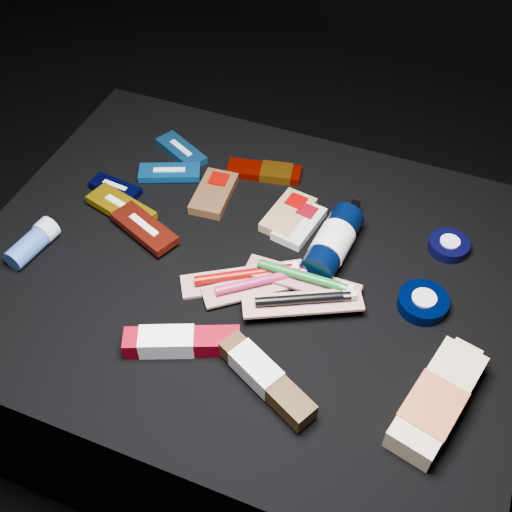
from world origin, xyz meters
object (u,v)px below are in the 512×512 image
at_px(bodywash_bottle, 436,403).
at_px(deodorant_stick, 33,243).
at_px(toothpaste_carton_red, 177,342).
at_px(lotion_bottle, 333,243).

height_order(bodywash_bottle, deodorant_stick, same).
bearing_deg(bodywash_bottle, deodorant_stick, -169.78).
distance_m(bodywash_bottle, toothpaste_carton_red, 0.40).
xyz_separation_m(bodywash_bottle, toothpaste_carton_red, (-0.40, -0.04, -0.00)).
height_order(lotion_bottle, deodorant_stick, lotion_bottle).
relative_size(lotion_bottle, toothpaste_carton_red, 1.08).
bearing_deg(deodorant_stick, toothpaste_carton_red, -7.02).
height_order(lotion_bottle, bodywash_bottle, lotion_bottle).
xyz_separation_m(deodorant_stick, toothpaste_carton_red, (0.33, -0.09, -0.00)).
distance_m(lotion_bottle, toothpaste_carton_red, 0.33).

